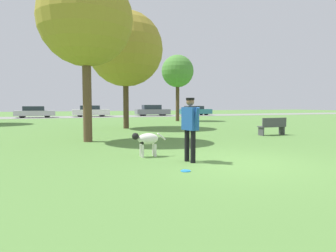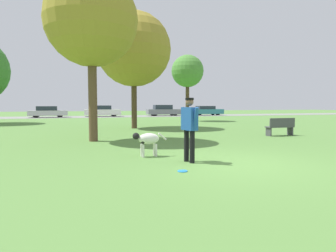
{
  "view_description": "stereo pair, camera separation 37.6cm",
  "coord_description": "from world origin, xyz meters",
  "px_view_note": "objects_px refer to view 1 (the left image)",
  "views": [
    {
      "loc": [
        -4.26,
        -6.35,
        1.48
      ],
      "look_at": [
        -1.43,
        1.13,
        0.9
      ],
      "focal_mm": 32.0,
      "sensor_mm": 36.0,
      "label": 1
    },
    {
      "loc": [
        -3.91,
        -6.48,
        1.48
      ],
      "look_at": [
        -1.43,
        1.13,
        0.9
      ],
      "focal_mm": 32.0,
      "sensor_mm": 36.0,
      "label": 2
    }
  ],
  "objects_px": {
    "dog": "(147,140)",
    "tree_far_right": "(178,72)",
    "person": "(190,124)",
    "parked_car_white": "(91,111)",
    "parked_car_grey": "(152,111)",
    "tree_mid_center": "(125,49)",
    "frisbee": "(186,171)",
    "parked_car_teal": "(195,111)",
    "park_bench": "(273,126)",
    "parked_car_silver": "(35,112)",
    "tree_near_left": "(86,19)"
  },
  "relations": [
    {
      "from": "frisbee",
      "to": "dog",
      "type": "bearing_deg",
      "value": 97.67
    },
    {
      "from": "person",
      "to": "parked_car_white",
      "type": "height_order",
      "value": "person"
    },
    {
      "from": "park_bench",
      "to": "tree_mid_center",
      "type": "bearing_deg",
      "value": -49.76
    },
    {
      "from": "dog",
      "to": "parked_car_white",
      "type": "distance_m",
      "value": 28.65
    },
    {
      "from": "frisbee",
      "to": "park_bench",
      "type": "xyz_separation_m",
      "value": [
        7.07,
        5.62,
        0.44
      ]
    },
    {
      "from": "parked_car_white",
      "to": "parked_car_grey",
      "type": "height_order",
      "value": "parked_car_grey"
    },
    {
      "from": "tree_far_right",
      "to": "park_bench",
      "type": "height_order",
      "value": "tree_far_right"
    },
    {
      "from": "parked_car_white",
      "to": "park_bench",
      "type": "bearing_deg",
      "value": -74.99
    },
    {
      "from": "park_bench",
      "to": "frisbee",
      "type": "bearing_deg",
      "value": 37.47
    },
    {
      "from": "tree_near_left",
      "to": "park_bench",
      "type": "bearing_deg",
      "value": -3.94
    },
    {
      "from": "frisbee",
      "to": "parked_car_teal",
      "type": "height_order",
      "value": "parked_car_teal"
    },
    {
      "from": "dog",
      "to": "park_bench",
      "type": "relative_size",
      "value": 0.71
    },
    {
      "from": "frisbee",
      "to": "tree_far_right",
      "type": "distance_m",
      "value": 20.4
    },
    {
      "from": "parked_car_silver",
      "to": "park_bench",
      "type": "bearing_deg",
      "value": -64.63
    },
    {
      "from": "parked_car_teal",
      "to": "person",
      "type": "bearing_deg",
      "value": -113.85
    },
    {
      "from": "dog",
      "to": "parked_car_grey",
      "type": "xyz_separation_m",
      "value": [
        9.35,
        28.77,
        0.19
      ]
    },
    {
      "from": "person",
      "to": "tree_near_left",
      "type": "height_order",
      "value": "tree_near_left"
    },
    {
      "from": "tree_near_left",
      "to": "parked_car_teal",
      "type": "relative_size",
      "value": 1.49
    },
    {
      "from": "parked_car_grey",
      "to": "park_bench",
      "type": "xyz_separation_m",
      "value": [
        -2.0,
        -25.22,
        -0.22
      ]
    },
    {
      "from": "tree_far_right",
      "to": "dog",
      "type": "bearing_deg",
      "value": -115.26
    },
    {
      "from": "dog",
      "to": "person",
      "type": "bearing_deg",
      "value": 125.18
    },
    {
      "from": "person",
      "to": "tree_mid_center",
      "type": "relative_size",
      "value": 0.23
    },
    {
      "from": "person",
      "to": "dog",
      "type": "relative_size",
      "value": 1.64
    },
    {
      "from": "tree_mid_center",
      "to": "parked_car_teal",
      "type": "xyz_separation_m",
      "value": [
        13.66,
        18.62,
        -4.19
      ]
    },
    {
      "from": "parked_car_silver",
      "to": "parked_car_teal",
      "type": "xyz_separation_m",
      "value": [
        19.84,
        0.6,
        -0.01
      ]
    },
    {
      "from": "person",
      "to": "tree_mid_center",
      "type": "height_order",
      "value": "tree_mid_center"
    },
    {
      "from": "frisbee",
      "to": "parked_car_teal",
      "type": "bearing_deg",
      "value": 63.88
    },
    {
      "from": "tree_near_left",
      "to": "parked_car_grey",
      "type": "bearing_deg",
      "value": 66.82
    },
    {
      "from": "frisbee",
      "to": "tree_near_left",
      "type": "distance_m",
      "value": 7.95
    },
    {
      "from": "person",
      "to": "parked_car_white",
      "type": "xyz_separation_m",
      "value": [
        0.75,
        29.73,
        -0.32
      ]
    },
    {
      "from": "frisbee",
      "to": "parked_car_white",
      "type": "xyz_separation_m",
      "value": [
        1.3,
        30.68,
        0.65
      ]
    },
    {
      "from": "parked_car_silver",
      "to": "person",
      "type": "bearing_deg",
      "value": -80.11
    },
    {
      "from": "dog",
      "to": "tree_far_right",
      "type": "bearing_deg",
      "value": -116.33
    },
    {
      "from": "dog",
      "to": "frisbee",
      "type": "distance_m",
      "value": 2.14
    },
    {
      "from": "frisbee",
      "to": "parked_car_silver",
      "type": "distance_m",
      "value": 30.49
    },
    {
      "from": "tree_mid_center",
      "to": "frisbee",
      "type": "bearing_deg",
      "value": -96.61
    },
    {
      "from": "tree_far_right",
      "to": "parked_car_teal",
      "type": "height_order",
      "value": "tree_far_right"
    },
    {
      "from": "park_bench",
      "to": "person",
      "type": "bearing_deg",
      "value": 34.58
    },
    {
      "from": "person",
      "to": "parked_car_silver",
      "type": "bearing_deg",
      "value": 178.3
    },
    {
      "from": "frisbee",
      "to": "tree_far_right",
      "type": "relative_size",
      "value": 0.04
    },
    {
      "from": "parked_car_grey",
      "to": "tree_mid_center",
      "type": "bearing_deg",
      "value": -110.25
    },
    {
      "from": "parked_car_grey",
      "to": "parked_car_teal",
      "type": "relative_size",
      "value": 1.0
    },
    {
      "from": "frisbee",
      "to": "tree_far_right",
      "type": "xyz_separation_m",
      "value": [
        7.47,
        18.48,
        4.33
      ]
    },
    {
      "from": "tree_near_left",
      "to": "dog",
      "type": "bearing_deg",
      "value": -73.85
    },
    {
      "from": "frisbee",
      "to": "parked_car_white",
      "type": "distance_m",
      "value": 30.72
    },
    {
      "from": "person",
      "to": "frisbee",
      "type": "height_order",
      "value": "person"
    },
    {
      "from": "dog",
      "to": "parked_car_silver",
      "type": "distance_m",
      "value": 28.4
    },
    {
      "from": "frisbee",
      "to": "parked_car_teal",
      "type": "distance_m",
      "value": 34.21
    },
    {
      "from": "parked_car_silver",
      "to": "parked_car_teal",
      "type": "relative_size",
      "value": 0.94
    },
    {
      "from": "tree_near_left",
      "to": "frisbee",
      "type": "bearing_deg",
      "value": -76.62
    }
  ]
}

